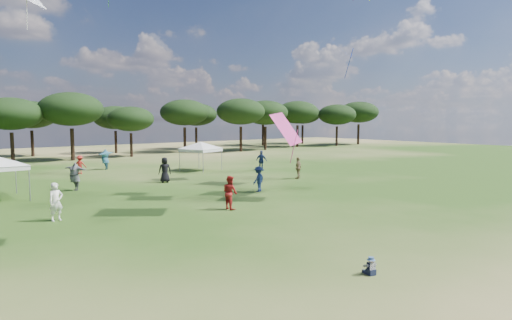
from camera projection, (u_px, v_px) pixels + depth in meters
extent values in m
plane|color=#2F5018|center=(425.00, 292.00, 11.33)|extent=(140.00, 140.00, 0.00)
cylinder|color=black|center=(12.00, 148.00, 44.34)|extent=(0.37, 0.37, 3.21)
ellipsoid|color=black|center=(11.00, 114.00, 44.00)|extent=(6.24, 6.24, 3.36)
cylinder|color=black|center=(72.00, 144.00, 47.59)|extent=(0.41, 0.41, 3.56)
ellipsoid|color=black|center=(71.00, 109.00, 47.21)|extent=(6.91, 6.91, 3.73)
cylinder|color=black|center=(131.00, 145.00, 52.18)|extent=(0.33, 0.33, 2.88)
ellipsoid|color=black|center=(131.00, 119.00, 51.88)|extent=(5.60, 5.60, 3.02)
cylinder|color=black|center=(185.00, 140.00, 59.51)|extent=(0.39, 0.39, 3.44)
ellipsoid|color=black|center=(184.00, 112.00, 59.15)|extent=(6.69, 6.69, 3.60)
cylinder|color=black|center=(241.00, 139.00, 60.67)|extent=(0.40, 0.40, 3.53)
ellipsoid|color=black|center=(241.00, 112.00, 60.30)|extent=(6.86, 6.86, 3.70)
cylinder|color=black|center=(265.00, 138.00, 64.02)|extent=(0.40, 0.40, 3.47)
ellipsoid|color=black|center=(265.00, 113.00, 63.65)|extent=(6.74, 6.74, 3.63)
cylinder|color=black|center=(297.00, 136.00, 70.88)|extent=(0.41, 0.41, 3.57)
ellipsoid|color=black|center=(298.00, 112.00, 70.51)|extent=(6.94, 6.94, 3.74)
cylinder|color=black|center=(337.00, 136.00, 73.48)|extent=(0.38, 0.38, 3.35)
ellipsoid|color=black|center=(337.00, 115.00, 73.13)|extent=(6.51, 6.51, 3.51)
cylinder|color=black|center=(358.00, 134.00, 77.89)|extent=(0.42, 0.42, 3.66)
ellipsoid|color=black|center=(359.00, 112.00, 77.50)|extent=(7.10, 7.10, 3.83)
cylinder|color=black|center=(32.00, 143.00, 52.60)|extent=(0.37, 0.37, 3.20)
ellipsoid|color=black|center=(31.00, 115.00, 52.26)|extent=(6.21, 6.21, 3.35)
cylinder|color=black|center=(116.00, 142.00, 57.89)|extent=(0.34, 0.34, 2.99)
ellipsoid|color=black|center=(115.00, 118.00, 57.57)|extent=(5.81, 5.81, 3.13)
cylinder|color=black|center=(196.00, 138.00, 66.12)|extent=(0.38, 0.38, 3.31)
ellipsoid|color=black|center=(196.00, 115.00, 65.77)|extent=(6.43, 6.43, 3.47)
cylinder|color=black|center=(263.00, 135.00, 74.88)|extent=(0.42, 0.42, 3.64)
ellipsoid|color=black|center=(263.00, 112.00, 74.50)|extent=(7.06, 7.06, 3.81)
cylinder|color=black|center=(302.00, 134.00, 80.05)|extent=(0.40, 0.40, 3.46)
ellipsoid|color=black|center=(303.00, 114.00, 79.69)|extent=(6.72, 6.72, 3.62)
cylinder|color=gray|center=(29.00, 184.00, 23.95)|extent=(0.06, 0.06, 1.93)
cylinder|color=gray|center=(16.00, 178.00, 26.31)|extent=(0.06, 0.06, 1.93)
cylinder|color=gray|center=(203.00, 162.00, 36.22)|extent=(0.06, 0.06, 1.90)
cylinder|color=gray|center=(222.00, 160.00, 38.45)|extent=(0.06, 0.06, 1.90)
cylinder|color=gray|center=(180.00, 161.00, 37.62)|extent=(0.06, 0.06, 1.90)
cylinder|color=gray|center=(199.00, 158.00, 39.85)|extent=(0.06, 0.06, 1.90)
cube|color=white|center=(201.00, 150.00, 37.95)|extent=(3.58, 3.58, 0.25)
pyramid|color=white|center=(201.00, 142.00, 37.88)|extent=(5.38, 5.38, 0.60)
cube|color=#151B31|center=(371.00, 272.00, 12.61)|extent=(0.27, 0.27, 0.17)
cube|color=#151B31|center=(365.00, 272.00, 12.73)|extent=(0.13, 0.22, 0.09)
cube|color=#151B31|center=(369.00, 271.00, 12.79)|extent=(0.13, 0.22, 0.09)
cube|color=white|center=(371.00, 266.00, 12.59)|extent=(0.24, 0.20, 0.22)
cylinder|color=white|center=(366.00, 266.00, 12.59)|extent=(0.12, 0.23, 0.14)
cylinder|color=white|center=(373.00, 264.00, 12.70)|extent=(0.12, 0.23, 0.14)
sphere|color=#E0B293|center=(371.00, 261.00, 12.58)|extent=(0.15, 0.15, 0.15)
cone|color=#5687CA|center=(371.00, 259.00, 12.57)|extent=(0.26, 0.26, 0.03)
cylinder|color=#5687CA|center=(371.00, 258.00, 12.57)|extent=(0.17, 0.17, 0.07)
imported|color=#4E4F53|center=(75.00, 177.00, 27.46)|extent=(1.24, 2.30, 1.81)
imported|color=black|center=(165.00, 170.00, 30.93)|extent=(1.04, 0.84, 1.85)
imported|color=#23546B|center=(105.00, 159.00, 38.92)|extent=(2.19, 1.94, 1.88)
imported|color=navy|center=(258.00, 179.00, 27.05)|extent=(1.19, 0.93, 1.62)
imported|color=navy|center=(261.00, 161.00, 38.05)|extent=(0.82, 1.15, 1.81)
imported|color=#AA211C|center=(80.00, 165.00, 35.65)|extent=(1.17, 1.06, 1.58)
imported|color=white|center=(56.00, 202.00, 19.25)|extent=(0.71, 0.55, 1.74)
imported|color=maroon|center=(230.00, 192.00, 21.75)|extent=(0.65, 0.84, 1.72)
imported|color=olive|center=(298.00, 168.00, 32.87)|extent=(1.07, 0.79, 1.69)
plane|color=#1937C0|center=(341.00, 49.00, 30.13)|extent=(2.64, 2.55, 1.78)
plane|color=#CA3280|center=(286.00, 129.00, 26.26)|extent=(2.81, 2.04, 2.09)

